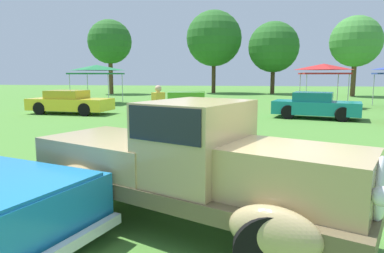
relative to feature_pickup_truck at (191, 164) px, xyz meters
name	(u,v)px	position (x,y,z in m)	size (l,w,h in m)	color
ground_plane	(229,231)	(0.51, -0.05, -0.87)	(120.00, 120.00, 0.00)	#4C8433
feature_pickup_truck	(191,164)	(0.00, 0.00, 0.00)	(4.76, 3.22, 1.70)	brown
show_car_yellow	(69,102)	(-8.32, 12.68, -0.27)	(4.39, 2.05, 1.22)	yellow
show_car_lime	(189,105)	(-1.87, 12.05, -0.27)	(3.99, 2.04, 1.22)	#60C62D
show_car_teal	(315,106)	(4.01, 12.52, -0.27)	(4.17, 2.68, 1.22)	teal
spectator_between_cars	(158,109)	(-2.07, 6.68, 0.04)	(0.42, 0.47, 1.69)	#9E998E
canopy_tent_left_field	(97,69)	(-9.57, 19.17, 1.55)	(3.03, 3.03, 2.71)	#B7B7BC
canopy_tent_center_field	(324,68)	(5.62, 18.66, 1.55)	(2.68, 2.68, 2.71)	#B7B7BC
treeline_far_left	(110,42)	(-13.29, 31.36, 4.54)	(4.56, 4.56, 7.72)	brown
treeline_mid_left	(214,39)	(-2.65, 34.78, 5.08)	(6.05, 6.05, 8.99)	#47331E
treeline_center	(274,47)	(3.73, 33.92, 4.02)	(5.28, 5.28, 7.54)	#47331E
treeline_mid_right	(356,42)	(10.90, 30.57, 4.19)	(4.68, 4.68, 7.42)	brown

